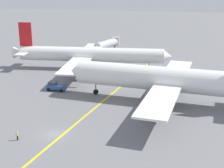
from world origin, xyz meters
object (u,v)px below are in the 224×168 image
at_px(airliner_at_gate_left, 89,55).
at_px(ground_crew_marshaller_foreground, 17,135).
at_px(pushback_tug, 56,86).
at_px(jet_bridge, 109,43).
at_px(airliner_being_pushed, 162,79).

xyz_separation_m(airliner_at_gate_left, ground_crew_marshaller_foreground, (3.65, -53.50, -3.95)).
height_order(pushback_tug, ground_crew_marshaller_foreground, pushback_tug).
relative_size(airliner_at_gate_left, jet_bridge, 3.16).
distance_m(airliner_being_pushed, pushback_tug, 29.02).
bearing_deg(airliner_at_gate_left, airliner_being_pushed, -43.79).
bearing_deg(airliner_at_gate_left, ground_crew_marshaller_foreground, -86.10).
relative_size(airliner_at_gate_left, pushback_tug, 6.43).
height_order(pushback_tug, jet_bridge, jet_bridge).
height_order(airliner_being_pushed, jet_bridge, airliner_being_pushed).
bearing_deg(airliner_at_gate_left, jet_bridge, 90.65).
relative_size(pushback_tug, ground_crew_marshaller_foreground, 4.74).
bearing_deg(pushback_tug, airliner_at_gate_left, 86.58).
height_order(airliner_at_gate_left, ground_crew_marshaller_foreground, airliner_at_gate_left).
relative_size(airliner_at_gate_left, ground_crew_marshaller_foreground, 30.49).
relative_size(airliner_being_pushed, jet_bridge, 2.81).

